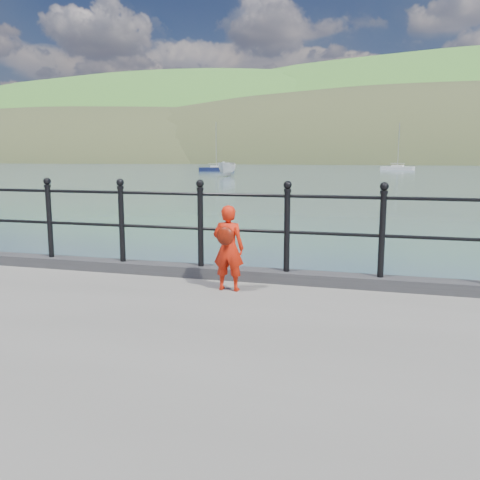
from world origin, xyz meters
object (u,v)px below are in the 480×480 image
(child, at_px, (228,247))
(launch_white, at_px, (227,169))
(railing, at_px, (243,219))
(sailboat_left, at_px, (216,169))
(sailboat_deep, at_px, (397,169))

(child, relative_size, launch_white, 0.21)
(railing, xyz_separation_m, sailboat_left, (-26.48, 79.11, -1.49))
(launch_white, xyz_separation_m, sailboat_left, (-8.61, 21.59, -0.65))
(child, bearing_deg, sailboat_left, -72.04)
(child, xyz_separation_m, sailboat_left, (-26.46, 79.70, -1.20))
(child, height_order, sailboat_deep, sailboat_deep)
(railing, distance_m, launch_white, 60.24)
(railing, bearing_deg, sailboat_deep, 87.33)
(railing, bearing_deg, child, -92.32)
(sailboat_deep, height_order, sailboat_left, sailboat_deep)
(sailboat_deep, xyz_separation_m, sailboat_left, (-30.87, -15.11, -0.00))
(child, xyz_separation_m, sailboat_deep, (4.41, 94.81, -1.20))
(railing, xyz_separation_m, child, (-0.02, -0.59, -0.28))
(launch_white, relative_size, sailboat_deep, 0.57)
(railing, height_order, sailboat_deep, sailboat_deep)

